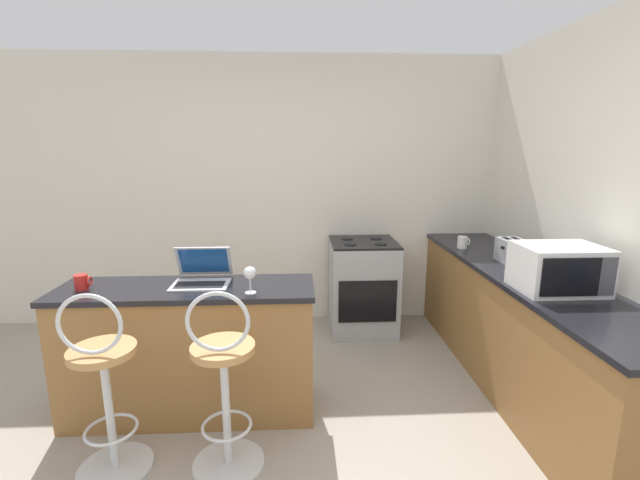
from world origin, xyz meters
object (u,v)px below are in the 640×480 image
object	(u,v)px
bar_stool_far	(224,385)
stove_range	(363,286)
laptop	(202,274)
wine_glass_tall	(250,274)
microwave	(559,268)
mug_red	(82,282)
toaster	(514,252)
bar_stool_near	(105,388)
mug_white	(463,242)

from	to	relation	value
bar_stool_far	stove_range	world-z (taller)	bar_stool_far
laptop	wine_glass_tall	distance (m)	0.41
microwave	wine_glass_tall	xyz separation A→B (m)	(-1.89, 0.05, -0.02)
microwave	mug_red	distance (m)	2.95
wine_glass_tall	mug_red	world-z (taller)	wine_glass_tall
laptop	stove_range	xyz separation A→B (m)	(1.24, 1.18, -0.50)
stove_range	mug_red	size ratio (longest dim) A/B	9.09
stove_range	toaster	bearing A→B (deg)	-39.17
microwave	wine_glass_tall	bearing A→B (deg)	178.56
microwave	mug_red	world-z (taller)	microwave
bar_stool_near	bar_stool_far	world-z (taller)	same
bar_stool_near	bar_stool_far	distance (m)	0.62
toaster	mug_white	world-z (taller)	toaster
toaster	microwave	bearing A→B (deg)	-93.67
laptop	mug_white	world-z (taller)	laptop
bar_stool_far	toaster	xyz separation A→B (m)	(2.04, 0.97, 0.47)
microwave	stove_range	world-z (taller)	microwave
bar_stool_near	mug_red	bearing A→B (deg)	121.55
laptop	mug_red	xyz separation A→B (m)	(-0.72, -0.10, -0.01)
bar_stool_near	mug_red	world-z (taller)	bar_stool_near
bar_stool_far	wine_glass_tall	size ratio (longest dim) A/B	6.33
bar_stool_near	toaster	distance (m)	2.87
bar_stool_far	mug_red	bearing A→B (deg)	151.13
stove_range	mug_red	world-z (taller)	mug_red
bar_stool_far	laptop	world-z (taller)	laptop
stove_range	mug_white	size ratio (longest dim) A/B	8.49
mug_red	laptop	bearing A→B (deg)	7.89
toaster	laptop	bearing A→B (deg)	-171.29
wine_glass_tall	bar_stool_near	bearing A→B (deg)	-151.78
bar_stool_far	mug_red	xyz separation A→B (m)	(-0.94, 0.52, 0.42)
bar_stool_near	mug_white	bearing A→B (deg)	30.97
bar_stool_far	stove_range	xyz separation A→B (m)	(1.02, 1.80, -0.06)
toaster	wine_glass_tall	bearing A→B (deg)	-163.48
mug_red	stove_range	bearing A→B (deg)	33.05
stove_range	mug_red	distance (m)	2.39
wine_glass_tall	mug_red	distance (m)	1.06
laptop	microwave	bearing A→B (deg)	-6.98
bar_stool_near	microwave	world-z (taller)	microwave
microwave	toaster	bearing A→B (deg)	86.33
laptop	microwave	distance (m)	2.24
toaster	mug_red	xyz separation A→B (m)	(-2.98, -0.45, -0.04)
bar_stool_far	microwave	bearing A→B (deg)	9.86
mug_white	toaster	bearing A→B (deg)	-68.86
bar_stool_far	laptop	xyz separation A→B (m)	(-0.22, 0.62, 0.43)
bar_stool_far	laptop	size ratio (longest dim) A/B	2.95
bar_stool_near	mug_white	distance (m)	2.90
bar_stool_far	stove_range	bearing A→B (deg)	60.43
stove_range	wine_glass_tall	xyz separation A→B (m)	(-0.91, -1.40, 0.56)
bar_stool_near	wine_glass_tall	xyz separation A→B (m)	(0.74, 0.39, 0.50)
bar_stool_far	wine_glass_tall	distance (m)	0.65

